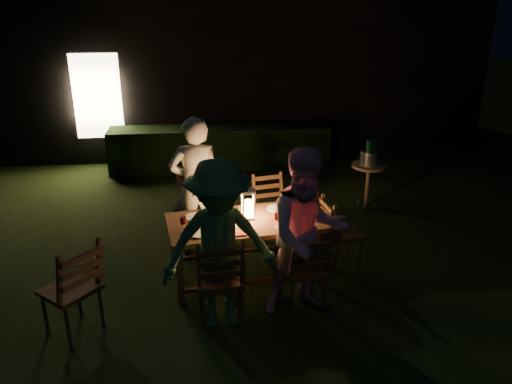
{
  "coord_description": "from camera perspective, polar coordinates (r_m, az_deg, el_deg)",
  "views": [
    {
      "loc": [
        -0.82,
        -5.59,
        3.15
      ],
      "look_at": [
        -0.22,
        -0.14,
        0.98
      ],
      "focal_mm": 35.0,
      "sensor_mm": 36.0,
      "label": 1
    }
  ],
  "objects": [
    {
      "name": "dining_table",
      "position": [
        5.78,
        -1.24,
        -3.89
      ],
      "size": [
        1.88,
        1.13,
        0.74
      ],
      "rotation": [
        0.0,
        0.0,
        0.15
      ],
      "color": "#53331B",
      "rests_on": "ground"
    },
    {
      "name": "bottle_bucket_a",
      "position": [
        7.81,
        12.65,
        4.09
      ],
      "size": [
        0.07,
        0.07,
        0.32
      ],
      "primitive_type": "cylinder",
      "color": "#0F471E",
      "rests_on": "side_table"
    },
    {
      "name": "plate_far_right",
      "position": [
        6.05,
        2.42,
        -1.88
      ],
      "size": [
        0.25,
        0.25,
        0.01
      ],
      "primitive_type": "cylinder",
      "color": "white",
      "rests_on": "dining_table"
    },
    {
      "name": "phone",
      "position": [
        5.39,
        -6.95,
        -5.17
      ],
      "size": [
        0.14,
        0.07,
        0.01
      ],
      "primitive_type": "cube",
      "color": "black",
      "rests_on": "dining_table"
    },
    {
      "name": "chair_spare",
      "position": [
        5.33,
        -20.12,
        -11.96
      ],
      "size": [
        0.7,
        0.69,
        1.06
      ],
      "rotation": [
        0.0,
        0.0,
        0.84
      ],
      "color": "#53331B",
      "rests_on": "ground"
    },
    {
      "name": "person_opp_right",
      "position": [
        5.1,
        5.84,
        -4.81
      ],
      "size": [
        0.96,
        0.8,
        1.79
      ],
      "primitive_type": "imported",
      "rotation": [
        0.0,
        0.0,
        0.15
      ],
      "color": "pink",
      "rests_on": "ground"
    },
    {
      "name": "side_table",
      "position": [
        7.94,
        12.76,
        2.5
      ],
      "size": [
        0.53,
        0.53,
        0.71
      ],
      "color": "brown",
      "rests_on": "ground"
    },
    {
      "name": "person_opp_left",
      "position": [
        4.89,
        -4.18,
        -6.14
      ],
      "size": [
        1.22,
        0.81,
        1.77
      ],
      "primitive_type": "imported",
      "rotation": [
        0.0,
        0.0,
        0.15
      ],
      "color": "#376F3C",
      "rests_on": "ground"
    },
    {
      "name": "person_house_side",
      "position": [
        6.36,
        -6.92,
        0.68
      ],
      "size": [
        0.71,
        0.52,
        1.8
      ],
      "primitive_type": "imported",
      "rotation": [
        0.0,
        0.0,
        3.29
      ],
      "color": "beige",
      "rests_on": "ground"
    },
    {
      "name": "ice_bucket",
      "position": [
        7.88,
        12.87,
        3.84
      ],
      "size": [
        0.3,
        0.3,
        0.22
      ],
      "primitive_type": "cylinder",
      "color": "#A5A8AD",
      "rests_on": "side_table"
    },
    {
      "name": "plate_near_right",
      "position": [
        5.67,
        3.71,
        -3.59
      ],
      "size": [
        0.25,
        0.25,
        0.01
      ],
      "primitive_type": "cylinder",
      "color": "white",
      "rests_on": "dining_table"
    },
    {
      "name": "wineglass_a",
      "position": [
        5.92,
        -4.71,
        -1.66
      ],
      "size": [
        0.06,
        0.06,
        0.18
      ],
      "primitive_type": null,
      "color": "#59070F",
      "rests_on": "dining_table"
    },
    {
      "name": "chair_near_left",
      "position": [
        5.21,
        -4.13,
        -11.42
      ],
      "size": [
        0.49,
        0.53,
        1.05
      ],
      "rotation": [
        0.0,
        0.0,
        0.05
      ],
      "color": "#53331B",
      "rests_on": "ground"
    },
    {
      "name": "bottle_bucket_b",
      "position": [
        7.91,
        13.16,
        4.28
      ],
      "size": [
        0.07,
        0.07,
        0.32
      ],
      "primitive_type": "cylinder",
      "color": "#0F471E",
      "rests_on": "side_table"
    },
    {
      "name": "wineglass_c",
      "position": [
        5.54,
        2.44,
        -3.26
      ],
      "size": [
        0.06,
        0.06,
        0.18
      ],
      "primitive_type": null,
      "color": "#59070F",
      "rests_on": "dining_table"
    },
    {
      "name": "wineglass_b",
      "position": [
        5.5,
        -8.29,
        -3.67
      ],
      "size": [
        0.06,
        0.06,
        0.18
      ],
      "primitive_type": null,
      "color": "#59070F",
      "rests_on": "dining_table"
    },
    {
      "name": "plate_near_left",
      "position": [
        5.47,
        -6.35,
        -4.7
      ],
      "size": [
        0.25,
        0.25,
        0.01
      ],
      "primitive_type": "cylinder",
      "color": "white",
      "rests_on": "dining_table"
    },
    {
      "name": "bottle_table",
      "position": [
        5.65,
        -3.73,
        -2.21
      ],
      "size": [
        0.07,
        0.07,
        0.28
      ],
      "primitive_type": "cylinder",
      "color": "#0F471E",
      "rests_on": "dining_table"
    },
    {
      "name": "wineglass_e",
      "position": [
        5.43,
        -1.55,
        -3.79
      ],
      "size": [
        0.06,
        0.06,
        0.18
      ],
      "primitive_type": null,
      "color": "silver",
      "rests_on": "dining_table"
    },
    {
      "name": "plate_far_left",
      "position": [
        5.86,
        -6.99,
        -2.84
      ],
      "size": [
        0.25,
        0.25,
        0.01
      ],
      "primitive_type": "cylinder",
      "color": "white",
      "rests_on": "dining_table"
    },
    {
      "name": "lantern",
      "position": [
        5.74,
        -0.89,
        -1.56
      ],
      "size": [
        0.16,
        0.16,
        0.35
      ],
      "color": "white",
      "rests_on": "dining_table"
    },
    {
      "name": "napkin_left",
      "position": [
        5.44,
        -2.01,
        -4.72
      ],
      "size": [
        0.18,
        0.14,
        0.01
      ],
      "primitive_type": "cube",
      "color": "red",
      "rests_on": "dining_table"
    },
    {
      "name": "chair_near_right",
      "position": [
        5.43,
        5.42,
        -10.27
      ],
      "size": [
        0.52,
        0.54,
        0.98
      ],
      "rotation": [
        0.0,
        0.0,
        0.19
      ],
      "color": "#53331B",
      "rests_on": "ground"
    },
    {
      "name": "napkin_right",
      "position": [
        5.63,
        4.93,
        -3.82
      ],
      "size": [
        0.18,
        0.14,
        0.01
      ],
      "primitive_type": "cube",
      "color": "red",
      "rests_on": "dining_table"
    },
    {
      "name": "garden_envelope",
      "position": [
        11.88,
        -2.36,
        13.96
      ],
      "size": [
        40.0,
        40.0,
        3.2
      ],
      "color": "black",
      "rests_on": "ground"
    },
    {
      "name": "chair_end",
      "position": [
        6.32,
        9.76,
        -5.79
      ],
      "size": [
        0.5,
        0.47,
        0.92
      ],
      "rotation": [
        0.0,
        0.0,
        -1.43
      ],
      "color": "#53331B",
      "rests_on": "ground"
    },
    {
      "name": "chair_far_right",
      "position": [
        6.74,
        1.81,
        -3.52
      ],
      "size": [
        0.52,
        0.54,
        0.96
      ],
      "rotation": [
        0.0,
        0.0,
        3.36
      ],
      "color": "#53331B",
      "rests_on": "ground"
    },
    {
      "name": "chair_far_left",
      "position": [
        6.55,
        -6.63,
        -4.26
      ],
      "size": [
        0.51,
        0.54,
        1.03
      ],
      "rotation": [
        0.0,
        0.0,
        3.24
      ],
      "color": "#53331B",
      "rests_on": "ground"
    },
    {
      "name": "wineglass_d",
      "position": [
        6.03,
        4.08,
        -1.16
      ],
      "size": [
        0.06,
        0.06,
        0.18
      ],
      "primitive_type": null,
      "color": "#59070F",
      "rests_on": "dining_table"
    }
  ]
}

